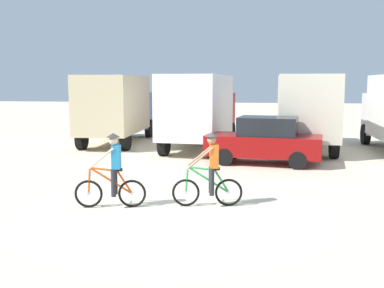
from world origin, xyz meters
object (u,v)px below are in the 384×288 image
at_px(box_truck_avon_van, 200,108).
at_px(box_truck_cream_rv, 305,108).
at_px(cyclist_cowboy_hat, 210,172).
at_px(cyclist_orange_shirt, 112,173).
at_px(box_truck_tan_camper, 117,106).
at_px(sedan_parked, 265,140).

relative_size(box_truck_avon_van, box_truck_cream_rv, 1.02).
distance_m(box_truck_avon_van, cyclist_cowboy_hat, 9.79).
xyz_separation_m(cyclist_orange_shirt, cyclist_cowboy_hat, (2.31, 0.45, 0.00)).
relative_size(box_truck_tan_camper, box_truck_cream_rv, 1.00).
distance_m(box_truck_tan_camper, sedan_parked, 8.69).
relative_size(box_truck_avon_van, cyclist_orange_shirt, 3.81).
height_order(sedan_parked, cyclist_orange_shirt, cyclist_orange_shirt).
height_order(box_truck_cream_rv, cyclist_cowboy_hat, box_truck_cream_rv).
distance_m(box_truck_tan_camper, box_truck_avon_van, 4.49).
bearing_deg(box_truck_cream_rv, cyclist_orange_shirt, -117.82).
distance_m(box_truck_avon_van, sedan_parked, 4.65).
height_order(box_truck_avon_van, sedan_parked, box_truck_avon_van).
bearing_deg(cyclist_orange_shirt, sedan_parked, 60.52).
distance_m(box_truck_tan_camper, box_truck_cream_rv, 9.06).
bearing_deg(sedan_parked, box_truck_cream_rv, 65.09).
bearing_deg(box_truck_tan_camper, cyclist_cowboy_hat, -62.01).
bearing_deg(box_truck_avon_van, box_truck_cream_rv, 5.11).
relative_size(sedan_parked, cyclist_orange_shirt, 2.42).
relative_size(box_truck_avon_van, cyclist_cowboy_hat, 3.81).
bearing_deg(cyclist_orange_shirt, box_truck_avon_van, 85.30).
xyz_separation_m(box_truck_cream_rv, cyclist_orange_shirt, (-5.54, -10.50, -1.03)).
distance_m(box_truck_avon_van, cyclist_orange_shirt, 10.17).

